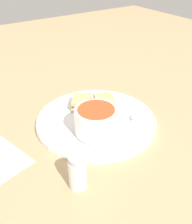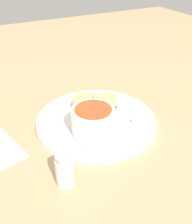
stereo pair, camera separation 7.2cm
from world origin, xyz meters
name	(u,v)px [view 1 (the left image)]	position (x,y,z in m)	size (l,w,h in m)	color
ground_plane	(96,123)	(0.00, 0.00, 0.00)	(2.40, 2.40, 0.00)	tan
plate	(96,120)	(0.00, 0.00, 0.01)	(0.33, 0.33, 0.02)	white
soup_bowl	(96,120)	(-0.04, -0.05, 0.05)	(0.11, 0.11, 0.07)	white
spoon	(135,118)	(0.08, -0.07, 0.02)	(0.10, 0.05, 0.01)	silver
sandwich_half_near	(104,102)	(0.06, 0.04, 0.03)	(0.07, 0.08, 0.03)	tan
sandwich_half_far	(82,102)	(0.00, 0.08, 0.03)	(0.08, 0.08, 0.03)	tan
salt_shaker	(77,172)	(-0.16, -0.17, 0.04)	(0.04, 0.04, 0.08)	silver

